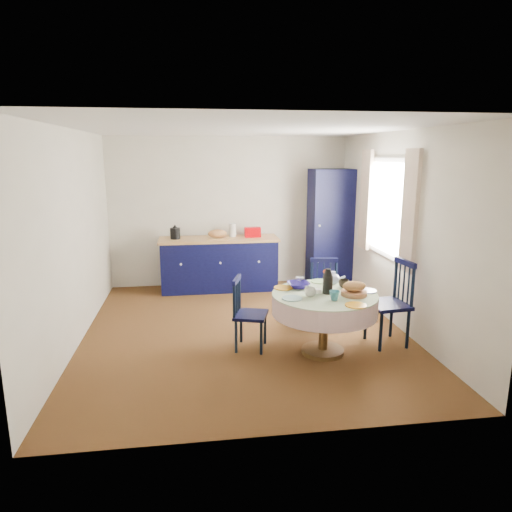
{
  "coord_description": "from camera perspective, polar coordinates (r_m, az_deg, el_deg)",
  "views": [
    {
      "loc": [
        -0.62,
        -5.45,
        2.2
      ],
      "look_at": [
        0.17,
        0.2,
        0.93
      ],
      "focal_mm": 32.0,
      "sensor_mm": 36.0,
      "label": 1
    }
  ],
  "objects": [
    {
      "name": "ceiling",
      "position": [
        5.49,
        -1.55,
        15.66
      ],
      "size": [
        4.5,
        4.5,
        0.0
      ],
      "primitive_type": "plane",
      "rotation": [
        3.14,
        0.0,
        0.0
      ],
      "color": "white",
      "rests_on": "wall_back"
    },
    {
      "name": "mug_b",
      "position": [
        4.88,
        9.77,
        -4.89
      ],
      "size": [
        0.11,
        0.11,
        0.1
      ],
      "primitive_type": "imported",
      "color": "#2E6D7D",
      "rests_on": "dining_table"
    },
    {
      "name": "mug_d",
      "position": [
        5.42,
        5.47,
        -3.07
      ],
      "size": [
        0.09,
        0.09,
        0.09
      ],
      "primitive_type": "imported",
      "color": "silver",
      "rests_on": "dining_table"
    },
    {
      "name": "kitchen_counter",
      "position": [
        7.57,
        -4.62,
        -0.87
      ],
      "size": [
        1.94,
        0.61,
        1.11
      ],
      "rotation": [
        0.0,
        0.0,
        0.0
      ],
      "color": "black",
      "rests_on": "floor"
    },
    {
      "name": "pantry_cabinet",
      "position": [
        7.74,
        9.25,
        3.37
      ],
      "size": [
        0.7,
        0.52,
        1.97
      ],
      "rotation": [
        0.0,
        0.0,
        0.02
      ],
      "color": "black",
      "rests_on": "floor"
    },
    {
      "name": "floor",
      "position": [
        5.91,
        -1.4,
        -9.31
      ],
      "size": [
        4.5,
        4.5,
        0.0
      ],
      "primitive_type": "plane",
      "color": "black",
      "rests_on": "ground"
    },
    {
      "name": "wall_back",
      "position": [
        7.78,
        -3.38,
        5.52
      ],
      "size": [
        4.0,
        0.02,
        2.5
      ],
      "primitive_type": "cube",
      "color": "silver",
      "rests_on": "floor"
    },
    {
      "name": "chair_far",
      "position": [
        6.01,
        8.5,
        -4.58
      ],
      "size": [
        0.46,
        0.44,
        0.88
      ],
      "rotation": [
        0.0,
        0.0,
        -0.19
      ],
      "color": "black",
      "rests_on": "floor"
    },
    {
      "name": "chair_right",
      "position": [
        5.6,
        16.53,
        -5.54
      ],
      "size": [
        0.48,
        0.5,
        1.01
      ],
      "rotation": [
        0.0,
        0.0,
        -1.47
      ],
      "color": "black",
      "rests_on": "floor"
    },
    {
      "name": "mug_c",
      "position": [
        5.35,
        10.93,
        -3.42
      ],
      "size": [
        0.12,
        0.12,
        0.1
      ],
      "primitive_type": "imported",
      "color": "black",
      "rests_on": "dining_table"
    },
    {
      "name": "wall_right",
      "position": [
        6.12,
        17.49,
        3.03
      ],
      "size": [
        0.02,
        4.5,
        2.5
      ],
      "primitive_type": "cube",
      "color": "silver",
      "rests_on": "floor"
    },
    {
      "name": "wall_left",
      "position": [
        5.7,
        -21.88,
        2.04
      ],
      "size": [
        0.02,
        4.5,
        2.5
      ],
      "primitive_type": "cube",
      "color": "silver",
      "rests_on": "floor"
    },
    {
      "name": "chair_left",
      "position": [
        5.27,
        -1.05,
        -7.13
      ],
      "size": [
        0.45,
        0.47,
        0.85
      ],
      "rotation": [
        0.0,
        0.0,
        1.27
      ],
      "color": "black",
      "rests_on": "floor"
    },
    {
      "name": "window",
      "position": [
        6.34,
        16.12,
        5.93
      ],
      "size": [
        0.1,
        1.74,
        1.45
      ],
      "color": "white",
      "rests_on": "wall_right"
    },
    {
      "name": "mug_a",
      "position": [
        4.97,
        6.76,
        -4.5
      ],
      "size": [
        0.12,
        0.12,
        0.1
      ],
      "primitive_type": "imported",
      "color": "silver",
      "rests_on": "dining_table"
    },
    {
      "name": "dining_table",
      "position": [
        5.15,
        8.63,
        -5.9
      ],
      "size": [
        1.19,
        1.16,
        0.98
      ],
      "color": "#4F3916",
      "rests_on": "floor"
    },
    {
      "name": "cobalt_bowl",
      "position": [
        5.28,
        5.33,
        -3.63
      ],
      "size": [
        0.26,
        0.26,
        0.06
      ],
      "primitive_type": "imported",
      "color": "navy",
      "rests_on": "dining_table"
    }
  ]
}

